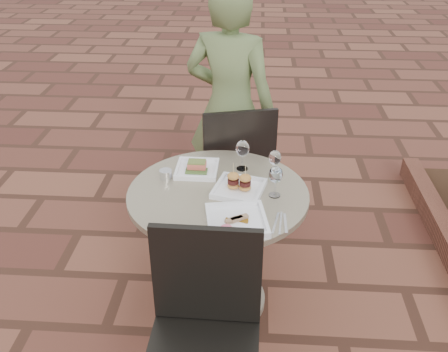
# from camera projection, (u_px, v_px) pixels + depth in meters

# --- Properties ---
(ground) EXTENTS (60.00, 60.00, 0.00)m
(ground) POSITION_uv_depth(u_px,v_px,m) (183.00, 333.00, 2.62)
(ground) COLOR brown
(ground) RESTS_ON ground
(cafe_table) EXTENTS (0.90, 0.90, 0.73)m
(cafe_table) POSITION_uv_depth(u_px,v_px,m) (218.00, 232.00, 2.59)
(cafe_table) COLOR gray
(cafe_table) RESTS_ON ground
(chair_far) EXTENTS (0.54, 0.54, 0.93)m
(chair_far) POSITION_uv_depth(u_px,v_px,m) (236.00, 161.00, 3.12)
(chair_far) COLOR black
(chair_far) RESTS_ON ground
(chair_near) EXTENTS (0.45, 0.45, 0.93)m
(chair_near) POSITION_uv_depth(u_px,v_px,m) (204.00, 322.00, 1.97)
(chair_near) COLOR black
(chair_near) RESTS_ON ground
(diner) EXTENTS (0.67, 0.53, 1.62)m
(diner) POSITION_uv_depth(u_px,v_px,m) (230.00, 109.00, 3.19)
(diner) COLOR #5C6E3D
(diner) RESTS_ON ground
(plate_salmon) EXTENTS (0.22, 0.22, 0.06)m
(plate_salmon) POSITION_uv_depth(u_px,v_px,m) (197.00, 168.00, 2.64)
(plate_salmon) COLOR white
(plate_salmon) RESTS_ON cafe_table
(plate_sliders) EXTENTS (0.28, 0.28, 0.15)m
(plate_sliders) POSITION_uv_depth(u_px,v_px,m) (239.00, 186.00, 2.46)
(plate_sliders) COLOR white
(plate_sliders) RESTS_ON cafe_table
(plate_tuna) EXTENTS (0.31, 0.31, 0.03)m
(plate_tuna) POSITION_uv_depth(u_px,v_px,m) (237.00, 220.00, 2.23)
(plate_tuna) COLOR white
(plate_tuna) RESTS_ON cafe_table
(wine_glass_right) EXTENTS (0.07, 0.07, 0.16)m
(wine_glass_right) POSITION_uv_depth(u_px,v_px,m) (276.00, 175.00, 2.38)
(wine_glass_right) COLOR white
(wine_glass_right) RESTS_ON cafe_table
(wine_glass_mid) EXTENTS (0.07, 0.07, 0.17)m
(wine_glass_mid) POSITION_uv_depth(u_px,v_px,m) (243.00, 149.00, 2.61)
(wine_glass_mid) COLOR white
(wine_glass_mid) RESTS_ON cafe_table
(wine_glass_far) EXTENTS (0.06, 0.06, 0.15)m
(wine_glass_far) POSITION_uv_depth(u_px,v_px,m) (275.00, 158.00, 2.54)
(wine_glass_far) COLOR white
(wine_glass_far) RESTS_ON cafe_table
(steel_ramekin) EXTENTS (0.08, 0.08, 0.05)m
(steel_ramekin) POSITION_uv_depth(u_px,v_px,m) (166.00, 174.00, 2.57)
(steel_ramekin) COLOR silver
(steel_ramekin) RESTS_ON cafe_table
(cutlery_set) EXTENTS (0.09, 0.18, 0.00)m
(cutlery_set) POSITION_uv_depth(u_px,v_px,m) (280.00, 223.00, 2.23)
(cutlery_set) COLOR silver
(cutlery_set) RESTS_ON cafe_table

